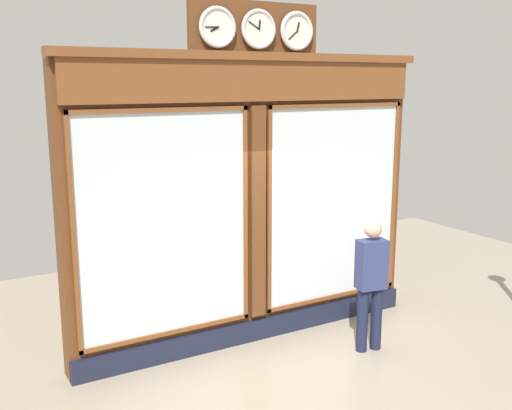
% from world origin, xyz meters
% --- Properties ---
extents(shop_facade, '(4.92, 0.42, 4.28)m').
position_xyz_m(shop_facade, '(-0.00, -0.13, 1.88)').
color(shop_facade, '#5B3319').
rests_on(shop_facade, ground_plane).
extents(pedestrian, '(0.39, 0.28, 1.69)m').
position_xyz_m(pedestrian, '(-1.08, 0.99, 0.93)').
color(pedestrian, '#191E38').
rests_on(pedestrian, ground_plane).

